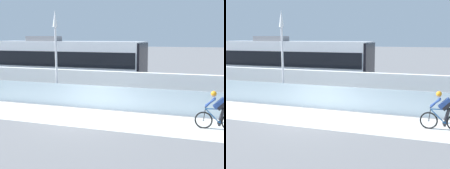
% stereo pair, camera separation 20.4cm
% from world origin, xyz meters
% --- Properties ---
extents(ground_plane, '(200.00, 200.00, 0.00)m').
position_xyz_m(ground_plane, '(0.00, 0.00, 0.00)').
color(ground_plane, slate).
extents(bike_path_deck, '(32.00, 3.20, 0.01)m').
position_xyz_m(bike_path_deck, '(0.00, 0.00, 0.01)').
color(bike_path_deck, beige).
rests_on(bike_path_deck, ground).
extents(glass_parapet, '(32.00, 0.05, 1.24)m').
position_xyz_m(glass_parapet, '(0.00, 1.85, 0.62)').
color(glass_parapet, silver).
rests_on(glass_parapet, ground).
extents(concrete_barrier_wall, '(32.00, 0.36, 1.80)m').
position_xyz_m(concrete_barrier_wall, '(0.00, 3.65, 0.90)').
color(concrete_barrier_wall, white).
rests_on(concrete_barrier_wall, ground).
extents(tram_rail_near, '(32.00, 0.08, 0.01)m').
position_xyz_m(tram_rail_near, '(0.00, 6.13, 0.00)').
color(tram_rail_near, '#595654').
rests_on(tram_rail_near, ground).
extents(tram_rail_far, '(32.00, 0.08, 0.01)m').
position_xyz_m(tram_rail_far, '(0.00, 7.57, 0.00)').
color(tram_rail_far, '#595654').
rests_on(tram_rail_far, ground).
extents(tram, '(11.06, 2.54, 3.81)m').
position_xyz_m(tram, '(-4.29, 6.85, 1.89)').
color(tram, silver).
rests_on(tram, ground).
extents(cyclist_on_bike, '(1.77, 0.58, 1.61)m').
position_xyz_m(cyclist_on_bike, '(5.92, 0.00, 0.78)').
color(cyclist_on_bike, black).
rests_on(cyclist_on_bike, ground).
extents(lamp_post_antenna, '(0.28, 0.28, 5.20)m').
position_xyz_m(lamp_post_antenna, '(-2.64, 2.15, 3.29)').
color(lamp_post_antenna, gray).
rests_on(lamp_post_antenna, ground).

